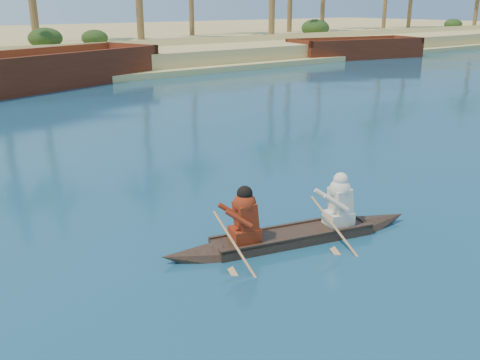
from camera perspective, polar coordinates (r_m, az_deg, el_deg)
sandy_embankment at (r=54.82m, az=-22.89°, el=13.13°), size 150.00×51.00×1.50m
shrub_cluster at (r=40.16m, az=-16.96°, el=13.30°), size 100.00×6.00×2.40m
canoe at (r=9.97m, az=5.69°, el=-5.08°), size 5.06×1.93×1.39m
barge_mid at (r=30.79m, az=-19.89°, el=10.84°), size 13.54×8.09×2.14m
barge_right at (r=45.07m, az=12.22°, el=13.42°), size 11.45×5.72×1.82m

